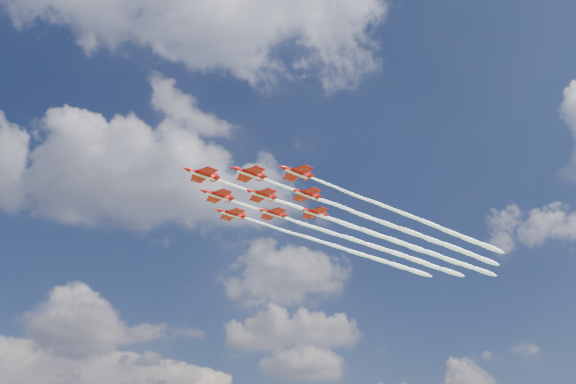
# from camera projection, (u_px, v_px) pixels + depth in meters

# --- Properties ---
(jet_lead) EXTENTS (83.91, 49.54, 2.57)m
(jet_lead) POSITION_uv_depth(u_px,v_px,m) (334.00, 220.00, 164.71)
(jet_lead) COLOR red
(jet_row2_port) EXTENTS (83.91, 49.54, 2.57)m
(jet_row2_port) POSITION_uv_depth(u_px,v_px,m) (375.00, 219.00, 164.34)
(jet_row2_port) COLOR red
(jet_row2_starb) EXTENTS (83.91, 49.54, 2.57)m
(jet_row2_starb) POSITION_uv_depth(u_px,v_px,m) (340.00, 235.00, 174.95)
(jet_row2_starb) COLOR red
(jet_row3_port) EXTENTS (83.91, 49.54, 2.57)m
(jet_row3_port) POSITION_uv_depth(u_px,v_px,m) (415.00, 219.00, 163.97)
(jet_row3_port) COLOR red
(jet_row3_centre) EXTENTS (83.91, 49.54, 2.57)m
(jet_row3_centre) POSITION_uv_depth(u_px,v_px,m) (378.00, 235.00, 174.58)
(jet_row3_centre) COLOR red
(jet_row3_starb) EXTENTS (83.91, 49.54, 2.57)m
(jet_row3_starb) POSITION_uv_depth(u_px,v_px,m) (345.00, 249.00, 185.19)
(jet_row3_starb) COLOR red
(jet_row4_port) EXTENTS (83.91, 49.54, 2.57)m
(jet_row4_port) POSITION_uv_depth(u_px,v_px,m) (416.00, 234.00, 174.21)
(jet_row4_port) COLOR red
(jet_row4_starb) EXTENTS (83.91, 49.54, 2.57)m
(jet_row4_starb) POSITION_uv_depth(u_px,v_px,m) (381.00, 249.00, 184.82)
(jet_row4_starb) COLOR red
(jet_tail) EXTENTS (83.91, 49.54, 2.57)m
(jet_tail) POSITION_uv_depth(u_px,v_px,m) (417.00, 248.00, 184.45)
(jet_tail) COLOR red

